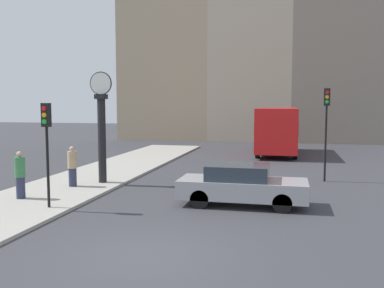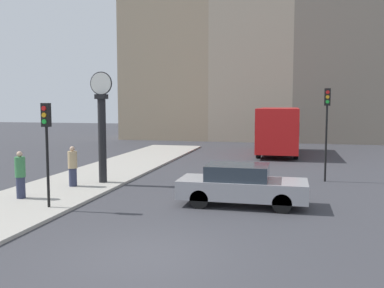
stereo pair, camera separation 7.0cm
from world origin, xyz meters
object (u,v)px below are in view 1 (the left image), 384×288
object	(u,v)px
bus_distant	(278,128)
pedestrian_tan_coat	(72,167)
traffic_light_near	(47,133)
sedan_car	(241,185)
pedestrian_green_hoodie	(20,175)
street_clock	(102,129)
traffic_light_far	(326,116)

from	to	relation	value
bus_distant	pedestrian_tan_coat	bearing A→B (deg)	-119.43
traffic_light_near	pedestrian_tan_coat	distance (m)	3.90
sedan_car	bus_distant	bearing A→B (deg)	86.97
sedan_car	pedestrian_green_hoodie	world-z (taller)	pedestrian_green_hoodie
street_clock	pedestrian_tan_coat	xyz separation A→B (m)	(-0.82, -1.09, -1.49)
street_clock	pedestrian_green_hoodie	xyz separation A→B (m)	(-1.53, -3.53, -1.47)
traffic_light_far	street_clock	xyz separation A→B (m)	(-9.36, -2.93, -0.53)
pedestrian_tan_coat	pedestrian_green_hoodie	size ratio (longest dim) A/B	0.97
bus_distant	traffic_light_near	distance (m)	18.60
bus_distant	pedestrian_green_hoodie	world-z (taller)	bus_distant
sedan_car	bus_distant	size ratio (longest dim) A/B	0.58
street_clock	pedestrian_tan_coat	size ratio (longest dim) A/B	2.87
pedestrian_green_hoodie	traffic_light_near	bearing A→B (deg)	-29.64
bus_distant	traffic_light_far	world-z (taller)	traffic_light_far
sedan_car	pedestrian_tan_coat	xyz separation A→B (m)	(-7.03, 1.30, 0.21)
bus_distant	street_clock	bearing A→B (deg)	-118.73
sedan_car	traffic_light_far	size ratio (longest dim) A/B	1.05
bus_distant	traffic_light_far	bearing A→B (deg)	-76.60
bus_distant	traffic_light_near	size ratio (longest dim) A/B	2.19
traffic_light_near	traffic_light_far	size ratio (longest dim) A/B	0.82
street_clock	pedestrian_green_hoodie	distance (m)	4.12
bus_distant	street_clock	xyz separation A→B (m)	(-7.01, -12.79, 0.63)
street_clock	pedestrian_green_hoodie	size ratio (longest dim) A/B	2.79
street_clock	traffic_light_near	bearing A→B (deg)	-87.92
sedan_car	street_clock	world-z (taller)	street_clock
sedan_car	pedestrian_tan_coat	distance (m)	7.15
bus_distant	traffic_light_far	size ratio (longest dim) A/B	1.80
street_clock	pedestrian_tan_coat	bearing A→B (deg)	-126.93
sedan_car	pedestrian_green_hoodie	distance (m)	7.82
sedan_car	traffic_light_near	world-z (taller)	traffic_light_near
traffic_light_far	street_clock	size ratio (longest dim) A/B	0.88
traffic_light_far	pedestrian_tan_coat	size ratio (longest dim) A/B	2.53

